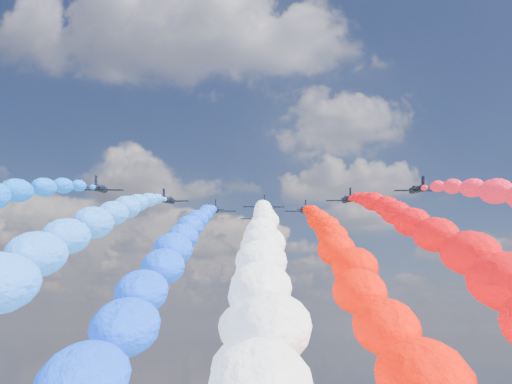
# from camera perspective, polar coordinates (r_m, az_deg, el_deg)

# --- Properties ---
(jet_0) EXTENTS (9.77, 12.89, 4.65)m
(jet_0) POSITION_cam_1_polar(r_m,az_deg,el_deg) (119.90, -14.68, 0.30)
(jet_0) COLOR black
(jet_1) EXTENTS (9.75, 12.88, 4.65)m
(jet_1) POSITION_cam_1_polar(r_m,az_deg,el_deg) (127.71, -8.40, -0.79)
(jet_1) COLOR black
(trail_1) EXTENTS (5.99, 112.23, 41.91)m
(trail_1) POSITION_cam_1_polar(r_m,az_deg,el_deg) (68.61, -16.51, -5.87)
(trail_1) COLOR #2679FF
(jet_2) EXTENTS (9.48, 12.68, 4.65)m
(jet_2) POSITION_cam_1_polar(r_m,az_deg,el_deg) (137.09, -3.83, -1.73)
(jet_2) COLOR black
(trail_2) EXTENTS (5.99, 112.23, 41.91)m
(trail_2) POSITION_cam_1_polar(r_m,az_deg,el_deg) (77.05, -7.43, -7.02)
(trail_2) COLOR #0D42F1
(jet_3) EXTENTS (9.61, 12.78, 4.65)m
(jet_3) POSITION_cam_1_polar(r_m,az_deg,el_deg) (132.16, 0.71, -1.34)
(jet_3) COLOR black
(trail_3) EXTENTS (5.99, 112.23, 41.91)m
(trail_3) POSITION_cam_1_polar(r_m,az_deg,el_deg) (71.71, 0.72, -6.69)
(trail_3) COLOR white
(jet_4) EXTENTS (9.51, 12.70, 4.65)m
(jet_4) POSITION_cam_1_polar(r_m,az_deg,el_deg) (146.52, 0.24, -2.49)
(jet_4) COLOR black
(trail_4) EXTENTS (5.99, 112.23, 41.91)m
(trail_4) POSITION_cam_1_polar(r_m,az_deg,el_deg) (86.28, -0.08, -7.76)
(trail_4) COLOR white
(jet_5) EXTENTS (9.25, 12.52, 4.65)m
(jet_5) POSITION_cam_1_polar(r_m,az_deg,el_deg) (137.47, 4.61, -1.75)
(jet_5) COLOR black
(trail_5) EXTENTS (5.99, 112.23, 41.91)m
(trail_5) POSITION_cam_1_polar(r_m,az_deg,el_deg) (77.35, 7.72, -7.04)
(trail_5) COLOR #FA0D01
(jet_6) EXTENTS (9.15, 12.45, 4.65)m
(jet_6) POSITION_cam_1_polar(r_m,az_deg,el_deg) (127.13, 8.74, -0.72)
(jet_6) COLOR black
(trail_6) EXTENTS (5.99, 112.23, 41.91)m
(trail_6) POSITION_cam_1_polar(r_m,az_deg,el_deg) (67.71, 16.00, -5.82)
(trail_6) COLOR red
(jet_7) EXTENTS (9.15, 12.45, 4.65)m
(jet_7) POSITION_cam_1_polar(r_m,az_deg,el_deg) (120.74, 15.19, 0.24)
(jet_7) COLOR black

